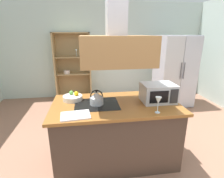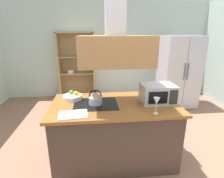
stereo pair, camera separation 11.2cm
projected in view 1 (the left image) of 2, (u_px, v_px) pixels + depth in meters
The scene contains 11 objects.
ground_plane at pixel (123, 156), 2.73m from camera, with size 7.80×7.80×0.00m, color #946751.
wall_back at pixel (103, 51), 5.15m from camera, with size 6.00×0.12×2.70m, color silver.
kitchen_island at pixel (115, 131), 2.59m from camera, with size 1.76×0.96×0.90m.
range_hood at pixel (116, 41), 2.19m from camera, with size 0.90×0.70×1.25m.
refrigerator at pixel (174, 71), 4.54m from camera, with size 0.90×0.77×1.79m.
dish_cabinet at pixel (73, 70), 4.98m from camera, with size 0.99×0.40×1.87m.
kettle at pixel (97, 98), 2.39m from camera, with size 0.19×0.19×0.21m.
cutting_board at pixel (75, 115), 2.07m from camera, with size 0.34×0.24×0.02m, color white.
microwave at pixel (158, 93), 2.49m from camera, with size 0.46×0.35×0.26m.
wine_glass_on_counter at pixel (158, 101), 2.12m from camera, with size 0.08×0.08×0.21m.
fruit_bowl at pixel (73, 98), 2.55m from camera, with size 0.28×0.28×0.13m.
Camera 1 is at (-0.51, -2.23, 1.84)m, focal length 28.06 mm.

